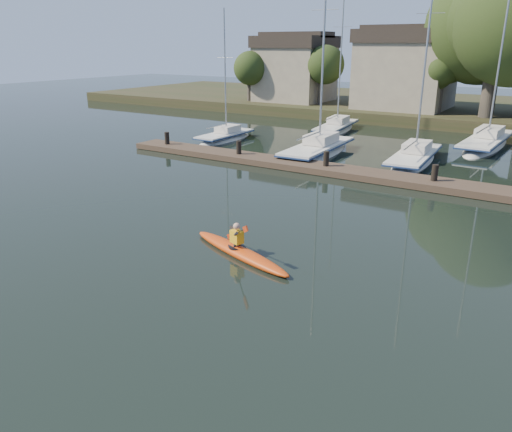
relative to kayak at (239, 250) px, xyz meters
The scene contains 9 objects.
ground 1.71m from the kayak, 72.69° to the right, with size 160.00×160.00×0.00m, color black.
kayak is the anchor object (origin of this frame).
dock 12.39m from the kayak, 87.67° to the left, with size 34.00×2.00×1.80m.
sailboat_0 21.88m from the kayak, 127.22° to the left, with size 1.90×6.62×10.47m.
sailboat_1 17.10m from the kayak, 106.82° to the left, with size 2.74×9.49×15.36m.
sailboat_2 17.61m from the kayak, 86.58° to the left, with size 2.65×9.03×14.76m.
sailboat_5 26.98m from the kayak, 106.82° to the left, with size 2.98×8.69×14.09m.
sailboat_6 25.65m from the kayak, 81.13° to the left, with size 2.78×10.91×17.20m.
shore 38.85m from the kayak, 86.87° to the left, with size 90.00×25.25×12.75m.
Camera 1 is at (8.56, -11.51, 6.98)m, focal length 35.00 mm.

